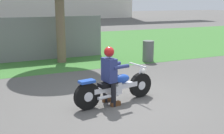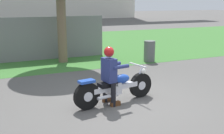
% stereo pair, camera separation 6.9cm
% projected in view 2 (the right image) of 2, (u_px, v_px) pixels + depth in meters
% --- Properties ---
extents(ground, '(120.00, 120.00, 0.00)m').
position_uv_depth(ground, '(127.00, 102.00, 6.79)').
color(ground, '#565451').
extents(grass_verge, '(60.00, 12.00, 0.01)m').
position_uv_depth(grass_verge, '(49.00, 46.00, 15.26)').
color(grass_verge, '#3D7533').
rests_on(grass_verge, ground).
extents(motorcycle_lead, '(2.18, 0.71, 0.87)m').
position_uv_depth(motorcycle_lead, '(116.00, 87.00, 6.68)').
color(motorcycle_lead, black).
rests_on(motorcycle_lead, ground).
extents(rider_lead, '(0.60, 0.52, 1.40)m').
position_uv_depth(rider_lead, '(110.00, 71.00, 6.49)').
color(rider_lead, black).
rests_on(rider_lead, ground).
extents(trash_can, '(0.45, 0.45, 0.85)m').
position_uv_depth(trash_can, '(149.00, 51.00, 11.34)').
color(trash_can, '#595E5B').
rests_on(trash_can, ground).
extents(fence_segment, '(7.00, 0.06, 1.80)m').
position_uv_depth(fence_segment, '(22.00, 40.00, 11.26)').
color(fence_segment, slate).
rests_on(fence_segment, ground).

